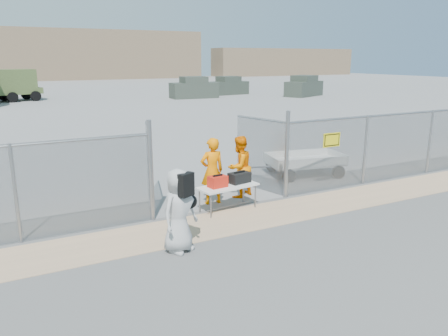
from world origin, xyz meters
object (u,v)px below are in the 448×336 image
security_worker_left (212,171)px  visitor (179,211)px  security_worker_right (239,167)px  folding_table (228,198)px  utility_trailer (305,164)px

security_worker_left → visitor: 3.11m
visitor → security_worker_left: bearing=25.9°
security_worker_right → folding_table: bearing=25.5°
folding_table → visitor: visitor is taller
security_worker_left → utility_trailer: 4.35m
folding_table → utility_trailer: size_ratio=0.49×
security_worker_left → utility_trailer: security_worker_left is taller
security_worker_left → visitor: (-1.93, -2.44, -0.04)m
folding_table → visitor: size_ratio=0.91×
utility_trailer → security_worker_right: bearing=-150.2°
visitor → utility_trailer: visitor is taller
security_worker_right → security_worker_left: bearing=-8.8°
folding_table → utility_trailer: (4.00, 1.95, 0.06)m
security_worker_right → utility_trailer: (3.16, 1.05, -0.49)m
folding_table → security_worker_left: size_ratio=0.87×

